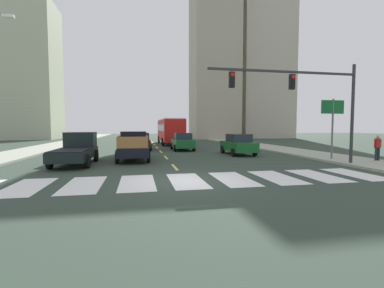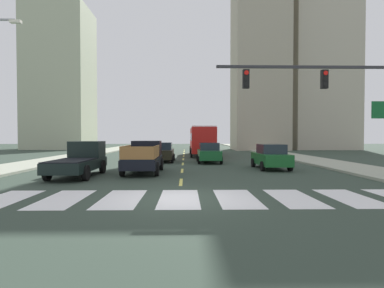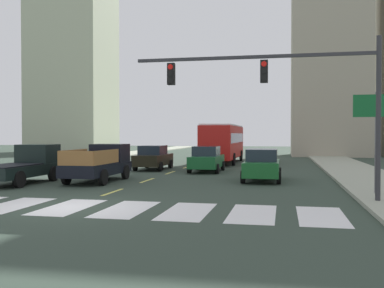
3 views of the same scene
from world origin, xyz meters
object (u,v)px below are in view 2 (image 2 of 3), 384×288
at_px(sedan_far, 209,153).
at_px(pickup_dark, 80,160).
at_px(pickup_stakebed, 144,157).
at_px(sedan_near_right, 163,152).
at_px(city_bus, 202,139).
at_px(traffic_signal_gantry, 349,94).
at_px(sedan_mid, 271,157).

bearing_deg(sedan_far, pickup_dark, -132.69).
xyz_separation_m(pickup_stakebed, sedan_near_right, (0.58, 7.86, -0.08)).
xyz_separation_m(pickup_dark, city_bus, (7.90, 17.82, 1.03)).
bearing_deg(pickup_dark, sedan_far, 47.41).
bearing_deg(city_bus, traffic_signal_gantry, -76.29).
xyz_separation_m(pickup_stakebed, pickup_dark, (-3.43, -1.69, -0.02)).
relative_size(pickup_stakebed, traffic_signal_gantry, 0.58).
xyz_separation_m(pickup_dark, sedan_near_right, (4.01, 9.55, -0.06)).
relative_size(pickup_stakebed, pickup_dark, 1.00).
height_order(city_bus, sedan_near_right, city_bus).
height_order(sedan_mid, sedan_near_right, same).
xyz_separation_m(pickup_stakebed, sedan_far, (4.61, 6.81, -0.08)).
height_order(pickup_dark, traffic_signal_gantry, traffic_signal_gantry).
distance_m(pickup_stakebed, pickup_dark, 3.83).
height_order(sedan_far, sedan_near_right, same).
bearing_deg(pickup_stakebed, pickup_dark, -153.51).
bearing_deg(sedan_mid, city_bus, 104.44).
relative_size(sedan_far, traffic_signal_gantry, 0.49).
xyz_separation_m(sedan_mid, sedan_near_right, (-7.93, 6.19, 0.00)).
relative_size(pickup_dark, sedan_far, 1.18).
xyz_separation_m(city_bus, sedan_mid, (4.03, -14.45, -1.09)).
bearing_deg(city_bus, sedan_far, -89.83).
bearing_deg(sedan_mid, sedan_far, 126.05).
bearing_deg(city_bus, sedan_near_right, -115.89).
height_order(pickup_stakebed, sedan_near_right, pickup_stakebed).
distance_m(city_bus, sedan_far, 9.39).
bearing_deg(sedan_mid, traffic_signal_gantry, -79.18).
height_order(city_bus, sedan_mid, city_bus).
relative_size(pickup_dark, city_bus, 0.48).
bearing_deg(sedan_near_right, city_bus, 67.36).
xyz_separation_m(pickup_stakebed, city_bus, (4.47, 16.13, 1.02)).
xyz_separation_m(city_bus, traffic_signal_gantry, (5.57, -21.70, 2.25)).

